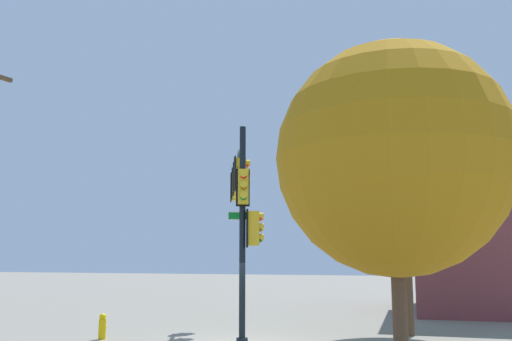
% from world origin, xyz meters
% --- Properties ---
extents(signal_pole_assembly, '(6.19, 2.79, 6.92)m').
position_xyz_m(signal_pole_assembly, '(1.68, 0.55, 4.85)').
color(signal_pole_assembly, black).
rests_on(signal_pole_assembly, ground_plane).
extents(fire_hydrant, '(0.33, 0.24, 0.83)m').
position_xyz_m(fire_hydrant, '(-0.24, 4.76, 0.41)').
color(fire_hydrant, yellow).
rests_on(fire_hydrant, ground_plane).
extents(tree_near, '(4.12, 4.12, 6.96)m').
position_xyz_m(tree_near, '(3.32, -5.04, 4.90)').
color(tree_near, brown).
rests_on(tree_near, ground_plane).
extents(tree_mid, '(4.42, 4.42, 6.75)m').
position_xyz_m(tree_mid, '(-6.44, -4.97, 4.53)').
color(tree_mid, brown).
rests_on(tree_mid, ground_plane).
extents(brick_building, '(8.89, 5.99, 7.96)m').
position_xyz_m(brick_building, '(12.79, -8.11, 3.99)').
color(brick_building, brown).
rests_on(brick_building, ground_plane).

